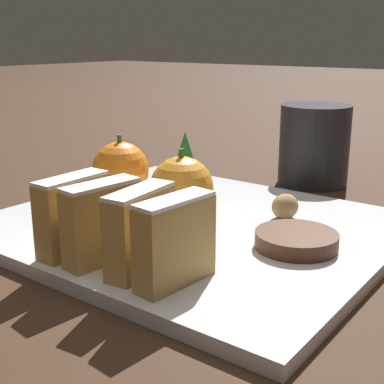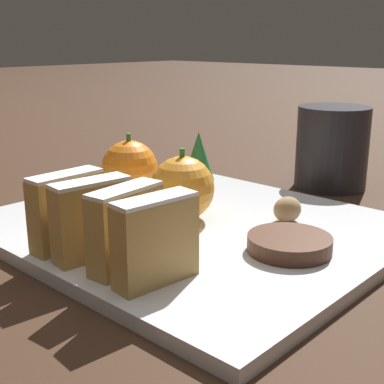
{
  "view_description": "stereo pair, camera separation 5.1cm",
  "coord_description": "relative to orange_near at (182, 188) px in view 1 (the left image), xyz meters",
  "views": [
    {
      "loc": [
        -0.39,
        -0.29,
        0.18
      ],
      "look_at": [
        0.0,
        0.0,
        0.04
      ],
      "focal_mm": 50.0,
      "sensor_mm": 36.0,
      "label": 1
    },
    {
      "loc": [
        -0.36,
        -0.33,
        0.18
      ],
      "look_at": [
        0.0,
        0.0,
        0.04
      ],
      "focal_mm": 50.0,
      "sensor_mm": 36.0,
      "label": 2
    }
  ],
  "objects": [
    {
      "name": "serving_platter",
      "position": [
        -0.0,
        -0.01,
        -0.04
      ],
      "size": [
        0.32,
        0.36,
        0.01
      ],
      "color": "silver",
      "rests_on": "ground_plane"
    },
    {
      "name": "walnut",
      "position": [
        0.06,
        -0.08,
        -0.02
      ],
      "size": [
        0.03,
        0.02,
        0.02
      ],
      "color": "#9E7A51",
      "rests_on": "serving_platter"
    },
    {
      "name": "stollen_slice_third",
      "position": [
        -0.12,
        -0.01,
        0.0
      ],
      "size": [
        0.07,
        0.03,
        0.06
      ],
      "color": "tan",
      "rests_on": "serving_platter"
    },
    {
      "name": "stollen_slice_front",
      "position": [
        -0.12,
        -0.08,
        0.0
      ],
      "size": [
        0.07,
        0.03,
        0.06
      ],
      "color": "tan",
      "rests_on": "serving_platter"
    },
    {
      "name": "chocolate_cookie",
      "position": [
        -0.01,
        -0.12,
        -0.02
      ],
      "size": [
        0.07,
        0.07,
        0.01
      ],
      "color": "#472819",
      "rests_on": "serving_platter"
    },
    {
      "name": "ground_plane",
      "position": [
        -0.0,
        -0.01,
        -0.04
      ],
      "size": [
        6.0,
        6.0,
        0.0
      ],
      "primitive_type": "plane",
      "color": "#382316"
    },
    {
      "name": "evergreen_sprig",
      "position": [
        0.12,
        0.09,
        -0.0
      ],
      "size": [
        0.04,
        0.04,
        0.06
      ],
      "color": "#23662D",
      "rests_on": "serving_platter"
    },
    {
      "name": "orange_near",
      "position": [
        0.0,
        0.0,
        0.0
      ],
      "size": [
        0.06,
        0.06,
        0.07
      ],
      "color": "orange",
      "rests_on": "serving_platter"
    },
    {
      "name": "coffee_mug",
      "position": [
        0.24,
        -0.03,
        0.01
      ],
      "size": [
        0.12,
        0.09,
        0.1
      ],
      "color": "#232328",
      "rests_on": "ground_plane"
    },
    {
      "name": "stollen_slice_second",
      "position": [
        -0.11,
        -0.05,
        0.0
      ],
      "size": [
        0.07,
        0.03,
        0.06
      ],
      "color": "tan",
      "rests_on": "serving_platter"
    },
    {
      "name": "orange_far",
      "position": [
        0.02,
        0.1,
        0.0
      ],
      "size": [
        0.06,
        0.06,
        0.07
      ],
      "color": "orange",
      "rests_on": "serving_platter"
    },
    {
      "name": "stollen_slice_fourth",
      "position": [
        -0.12,
        0.02,
        0.0
      ],
      "size": [
        0.06,
        0.02,
        0.06
      ],
      "color": "tan",
      "rests_on": "serving_platter"
    }
  ]
}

